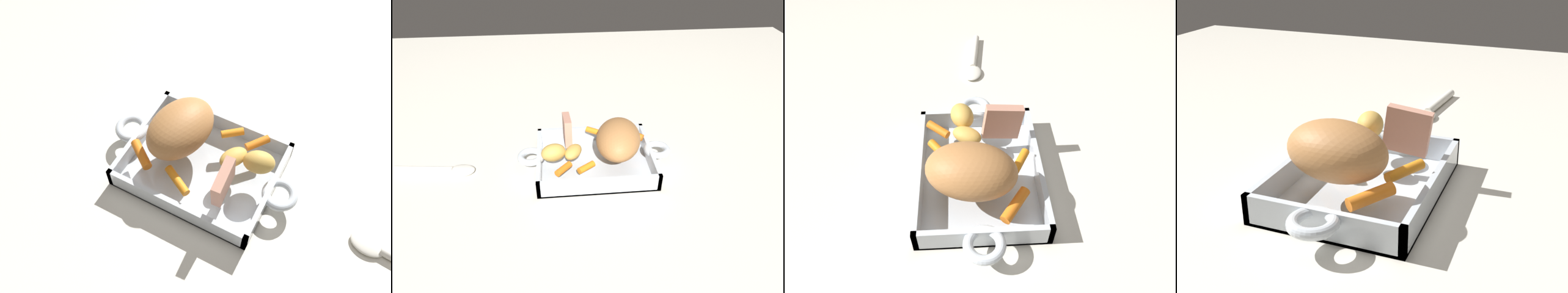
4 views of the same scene
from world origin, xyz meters
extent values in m
plane|color=silver|center=(0.00, 0.00, 0.00)|extent=(2.19, 2.19, 0.00)
cube|color=silver|center=(0.00, 0.00, 0.00)|extent=(0.30, 0.23, 0.01)
cube|color=silver|center=(0.00, 0.11, 0.02)|extent=(0.30, 0.01, 0.05)
cube|color=silver|center=(0.00, -0.11, 0.02)|extent=(0.30, 0.01, 0.05)
cube|color=silver|center=(0.14, 0.00, 0.02)|extent=(0.01, 0.23, 0.05)
cube|color=silver|center=(-0.14, 0.00, 0.02)|extent=(0.01, 0.23, 0.05)
torus|color=silver|center=(0.17, 0.00, 0.04)|extent=(0.07, 0.07, 0.02)
torus|color=silver|center=(-0.17, 0.00, 0.04)|extent=(0.07, 0.07, 0.02)
ellipsoid|color=#B07440|center=(0.06, -0.02, 0.09)|extent=(0.14, 0.18, 0.09)
cube|color=tan|center=(-0.07, 0.05, 0.08)|extent=(0.02, 0.08, 0.08)
cylinder|color=orange|center=(0.11, 0.05, 0.06)|extent=(0.07, 0.06, 0.02)
cylinder|color=orange|center=(-0.03, -0.08, 0.06)|extent=(0.05, 0.04, 0.02)
cylinder|color=orange|center=(0.02, 0.07, 0.06)|extent=(0.07, 0.05, 0.02)
cylinder|color=orange|center=(-0.08, -0.08, 0.06)|extent=(0.04, 0.05, 0.02)
ellipsoid|color=gold|center=(-0.11, -0.03, 0.07)|extent=(0.07, 0.06, 0.04)
ellipsoid|color=gold|center=(-0.06, -0.02, 0.06)|extent=(0.06, 0.07, 0.03)
ellipsoid|color=white|center=(-0.35, 0.00, 0.01)|extent=(0.07, 0.05, 0.01)
camera|label=1|loc=(-0.21, 0.42, 0.79)|focal=41.09mm
camera|label=2|loc=(-0.09, -0.72, 0.59)|focal=32.15mm
camera|label=3|loc=(0.44, -0.02, 0.55)|focal=32.70mm
camera|label=4|loc=(0.65, 0.27, 0.38)|focal=47.34mm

